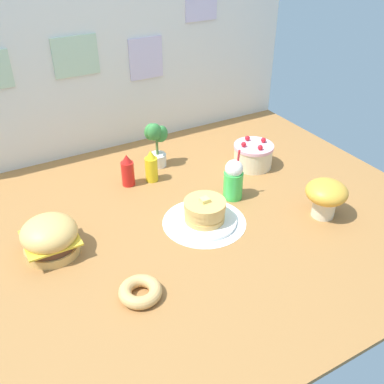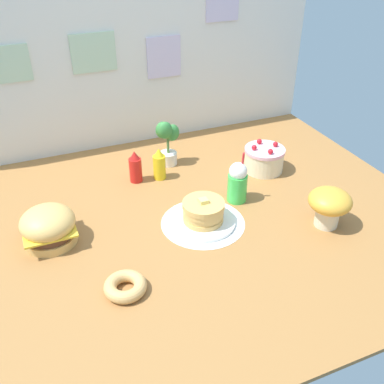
{
  "view_description": "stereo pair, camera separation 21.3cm",
  "coord_description": "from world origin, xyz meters",
  "px_view_note": "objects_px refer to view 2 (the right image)",
  "views": [
    {
      "loc": [
        -0.83,
        -1.53,
        1.3
      ],
      "look_at": [
        0.05,
        0.02,
        0.15
      ],
      "focal_mm": 41.02,
      "sensor_mm": 36.0,
      "label": 1
    },
    {
      "loc": [
        -0.64,
        -1.62,
        1.3
      ],
      "look_at": [
        0.05,
        0.02,
        0.15
      ],
      "focal_mm": 41.02,
      "sensor_mm": 36.0,
      "label": 2
    }
  ],
  "objects_px": {
    "pancake_stack": "(203,214)",
    "potted_plant": "(167,141)",
    "burger": "(48,226)",
    "layer_cake": "(264,159)",
    "ketchup_bottle": "(135,167)",
    "mushroom_stool": "(329,204)",
    "mustard_bottle": "(159,165)",
    "cream_soda_cup": "(238,182)",
    "donut_pink_glaze": "(125,286)"
  },
  "relations": [
    {
      "from": "mustard_bottle",
      "to": "pancake_stack",
      "type": "bearing_deg",
      "value": -83.6
    },
    {
      "from": "mustard_bottle",
      "to": "donut_pink_glaze",
      "type": "height_order",
      "value": "mustard_bottle"
    },
    {
      "from": "layer_cake",
      "to": "ketchup_bottle",
      "type": "relative_size",
      "value": 1.25
    },
    {
      "from": "ketchup_bottle",
      "to": "donut_pink_glaze",
      "type": "distance_m",
      "value": 0.86
    },
    {
      "from": "burger",
      "to": "donut_pink_glaze",
      "type": "bearing_deg",
      "value": -62.12
    },
    {
      "from": "pancake_stack",
      "to": "layer_cake",
      "type": "height_order",
      "value": "layer_cake"
    },
    {
      "from": "cream_soda_cup",
      "to": "mushroom_stool",
      "type": "relative_size",
      "value": 1.36
    },
    {
      "from": "pancake_stack",
      "to": "cream_soda_cup",
      "type": "relative_size",
      "value": 1.13
    },
    {
      "from": "burger",
      "to": "layer_cake",
      "type": "relative_size",
      "value": 1.06
    },
    {
      "from": "layer_cake",
      "to": "cream_soda_cup",
      "type": "bearing_deg",
      "value": -142.71
    },
    {
      "from": "burger",
      "to": "layer_cake",
      "type": "bearing_deg",
      "value": 9.04
    },
    {
      "from": "donut_pink_glaze",
      "to": "potted_plant",
      "type": "distance_m",
      "value": 1.07
    },
    {
      "from": "cream_soda_cup",
      "to": "potted_plant",
      "type": "distance_m",
      "value": 0.55
    },
    {
      "from": "donut_pink_glaze",
      "to": "mushroom_stool",
      "type": "height_order",
      "value": "mushroom_stool"
    },
    {
      "from": "ketchup_bottle",
      "to": "mushroom_stool",
      "type": "bearing_deg",
      "value": -45.72
    },
    {
      "from": "layer_cake",
      "to": "mushroom_stool",
      "type": "bearing_deg",
      "value": -89.24
    },
    {
      "from": "donut_pink_glaze",
      "to": "potted_plant",
      "type": "xyz_separation_m",
      "value": [
        0.52,
        0.93,
        0.13
      ]
    },
    {
      "from": "burger",
      "to": "ketchup_bottle",
      "type": "relative_size",
      "value": 1.33
    },
    {
      "from": "burger",
      "to": "layer_cake",
      "type": "xyz_separation_m",
      "value": [
        1.25,
        0.2,
        -0.01
      ]
    },
    {
      "from": "donut_pink_glaze",
      "to": "mushroom_stool",
      "type": "distance_m",
      "value": 1.03
    },
    {
      "from": "layer_cake",
      "to": "ketchup_bottle",
      "type": "distance_m",
      "value": 0.75
    },
    {
      "from": "ketchup_bottle",
      "to": "donut_pink_glaze",
      "type": "xyz_separation_m",
      "value": [
        -0.29,
        -0.81,
        -0.06
      ]
    },
    {
      "from": "mustard_bottle",
      "to": "cream_soda_cup",
      "type": "bearing_deg",
      "value": -51.03
    },
    {
      "from": "burger",
      "to": "mushroom_stool",
      "type": "height_order",
      "value": "mushroom_stool"
    },
    {
      "from": "layer_cake",
      "to": "potted_plant",
      "type": "height_order",
      "value": "potted_plant"
    },
    {
      "from": "pancake_stack",
      "to": "cream_soda_cup",
      "type": "height_order",
      "value": "cream_soda_cup"
    },
    {
      "from": "ketchup_bottle",
      "to": "potted_plant",
      "type": "relative_size",
      "value": 0.66
    },
    {
      "from": "potted_plant",
      "to": "mushroom_stool",
      "type": "distance_m",
      "value": 1.01
    },
    {
      "from": "cream_soda_cup",
      "to": "mushroom_stool",
      "type": "bearing_deg",
      "value": -50.18
    },
    {
      "from": "donut_pink_glaze",
      "to": "potted_plant",
      "type": "height_order",
      "value": "potted_plant"
    },
    {
      "from": "potted_plant",
      "to": "layer_cake",
      "type": "bearing_deg",
      "value": -30.25
    },
    {
      "from": "burger",
      "to": "ketchup_bottle",
      "type": "xyz_separation_m",
      "value": [
        0.52,
        0.37,
        0.0
      ]
    },
    {
      "from": "ketchup_bottle",
      "to": "mushroom_stool",
      "type": "height_order",
      "value": "mushroom_stool"
    },
    {
      "from": "potted_plant",
      "to": "mushroom_stool",
      "type": "height_order",
      "value": "potted_plant"
    },
    {
      "from": "potted_plant",
      "to": "cream_soda_cup",
      "type": "bearing_deg",
      "value": -68.67
    },
    {
      "from": "pancake_stack",
      "to": "donut_pink_glaze",
      "type": "distance_m",
      "value": 0.56
    },
    {
      "from": "mustard_bottle",
      "to": "mushroom_stool",
      "type": "bearing_deg",
      "value": -50.61
    },
    {
      "from": "pancake_stack",
      "to": "potted_plant",
      "type": "xyz_separation_m",
      "value": [
        0.05,
        0.63,
        0.1
      ]
    },
    {
      "from": "cream_soda_cup",
      "to": "potted_plant",
      "type": "bearing_deg",
      "value": 111.33
    },
    {
      "from": "pancake_stack",
      "to": "mushroom_stool",
      "type": "relative_size",
      "value": 1.55
    },
    {
      "from": "mustard_bottle",
      "to": "ketchup_bottle",
      "type": "bearing_deg",
      "value": 170.97
    },
    {
      "from": "mustard_bottle",
      "to": "mushroom_stool",
      "type": "xyz_separation_m",
      "value": [
        0.6,
        -0.73,
        0.04
      ]
    },
    {
      "from": "burger",
      "to": "donut_pink_glaze",
      "type": "height_order",
      "value": "burger"
    },
    {
      "from": "burger",
      "to": "potted_plant",
      "type": "distance_m",
      "value": 0.9
    },
    {
      "from": "ketchup_bottle",
      "to": "pancake_stack",
      "type": "bearing_deg",
      "value": -69.75
    },
    {
      "from": "ketchup_bottle",
      "to": "donut_pink_glaze",
      "type": "height_order",
      "value": "ketchup_bottle"
    },
    {
      "from": "donut_pink_glaze",
      "to": "potted_plant",
      "type": "bearing_deg",
      "value": 60.73
    },
    {
      "from": "donut_pink_glaze",
      "to": "layer_cake",
      "type": "bearing_deg",
      "value": 32.29
    },
    {
      "from": "pancake_stack",
      "to": "potted_plant",
      "type": "height_order",
      "value": "potted_plant"
    },
    {
      "from": "cream_soda_cup",
      "to": "donut_pink_glaze",
      "type": "height_order",
      "value": "cream_soda_cup"
    }
  ]
}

